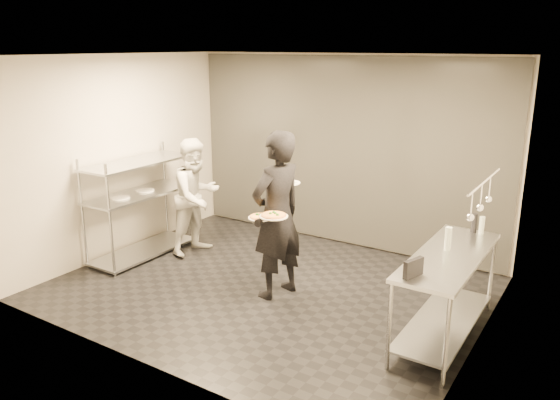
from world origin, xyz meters
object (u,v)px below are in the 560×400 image
Objects in this scene: chef at (196,196)px; prep_counter at (447,282)px; pass_rack at (140,203)px; bottle_green at (448,239)px; pizza_plate_far at (274,215)px; bottle_dark at (474,223)px; waiter at (277,215)px; pizza_plate_near at (261,217)px; bottle_clear at (482,225)px; salad_plate at (289,181)px; pos_monitor at (413,268)px.

prep_counter is at bearing -90.91° from chef.
pass_rack reaches higher than bottle_green.
bottle_green is (1.82, 0.42, -0.05)m from pizza_plate_far.
prep_counter is (4.33, 0.00, -0.14)m from pass_rack.
chef is 3.71m from bottle_green.
bottle_dark is at bearing 87.55° from prep_counter.
pass_rack is at bearing -178.61° from bottle_green.
pass_rack is at bearing -77.86° from waiter.
pizza_plate_near is 2.44m from bottle_clear.
bottle_dark reaches higher than bottle_clear.
bottle_clear is at bearing 14.24° from salad_plate.
pizza_plate_far is at bearing -107.16° from chef.
bottle_clear reaches higher than prep_counter.
prep_counter is 2.16m from salad_plate.
salad_plate is (-0.16, 0.58, 0.25)m from pizza_plate_far.
salad_plate is at bearing 175.50° from bottle_green.
bottle_dark is at bearing 10.42° from pass_rack.
pass_rack is at bearing 137.19° from chef.
pizza_plate_far is at bearing -170.25° from prep_counter.
bottle_green reaches higher than pos_monitor.
pizza_plate_far is (2.46, -0.32, 0.32)m from pass_rack.
bottle_green is at bearing -97.08° from bottle_dark.
pizza_plate_far is 1.18× the size of salad_plate.
chef is at bearing 40.35° from pass_rack.
prep_counter is 7.73× the size of pos_monitor.
salad_plate reaches higher than bottle_green.
bottle_clear is at bearing 10.24° from pass_rack.
pos_monitor is at bearing -101.94° from chef.
bottle_green is at bearing 117.55° from prep_counter.
pizza_plate_far reaches higher than pos_monitor.
waiter is 1.99m from pos_monitor.
pos_monitor is 1.53m from bottle_dark.
chef reaches higher than pizza_plate_far.
bottle_green reaches higher than pizza_plate_far.
bottle_green reaches higher than pizza_plate_near.
salad_plate reaches higher than pos_monitor.
waiter is 0.47m from salad_plate.
chef is (-1.74, 0.57, -0.16)m from waiter.
chef is at bearing 173.69° from bottle_green.
pass_rack reaches higher than bottle_clear.
chef reaches higher than bottle_clear.
bottle_clear is (4.44, 0.80, 0.25)m from pass_rack.
bottle_green is (2.02, 0.39, 0.01)m from pizza_plate_near.
waiter is 7.06× the size of pizza_plate_near.
salad_plate is (-0.03, 0.32, 0.34)m from waiter.
chef reaches higher than salad_plate.
pizza_plate_near is 0.22m from pizza_plate_far.
salad_plate is at bearing 85.20° from pizza_plate_near.
prep_counter is 2.13m from pizza_plate_near.
chef is 5.89× the size of pizza_plate_near.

